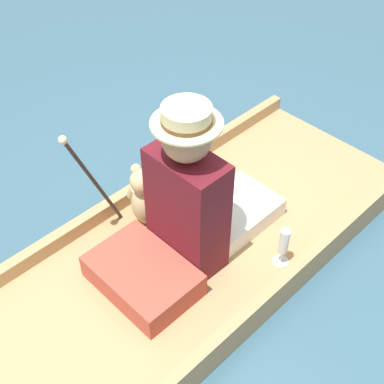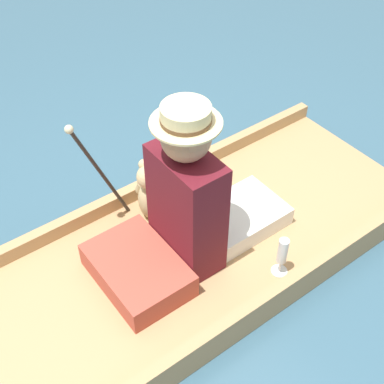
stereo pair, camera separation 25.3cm
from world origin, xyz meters
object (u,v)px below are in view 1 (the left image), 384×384
object	(u,v)px
seated_person	(198,198)
wine_glass	(284,244)
teddy_bear	(145,197)
walking_cane	(88,174)

from	to	relation	value
seated_person	wine_glass	world-z (taller)	seated_person
seated_person	teddy_bear	distance (m)	0.39
wine_glass	walking_cane	size ratio (longest dim) A/B	0.33
seated_person	walking_cane	distance (m)	0.56
seated_person	teddy_bear	world-z (taller)	seated_person
teddy_bear	wine_glass	xyz separation A→B (m)	(0.71, 0.30, -0.03)
teddy_bear	walking_cane	distance (m)	0.36
wine_glass	walking_cane	bearing A→B (deg)	-146.97
wine_glass	seated_person	bearing A→B (deg)	-148.23
seated_person	walking_cane	size ratio (longest dim) A/B	1.30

